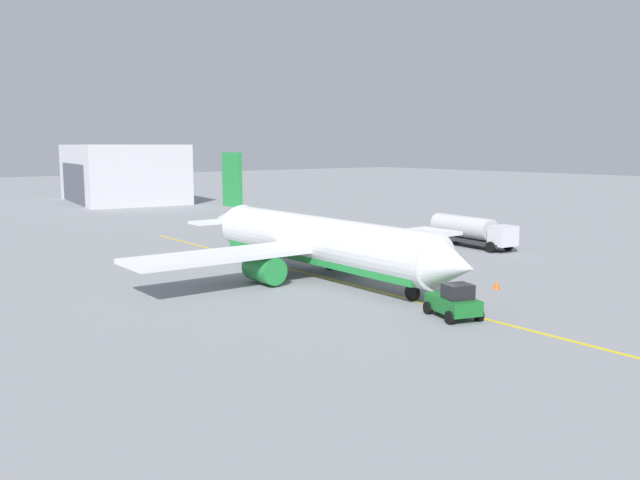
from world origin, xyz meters
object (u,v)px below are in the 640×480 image
fuel_tanker (470,230)px  pushback_tug (454,302)px  safety_cone_wingtip (496,285)px  airplane (316,242)px  safety_cone_nose (454,286)px  refueling_worker (434,249)px

fuel_tanker → pushback_tug: bearing=-53.2°
fuel_tanker → safety_cone_wingtip: bearing=-46.1°
airplane → safety_cone_nose: bearing=22.6°
airplane → safety_cone_wingtip: 14.46m
fuel_tanker → safety_cone_wingtip: fuel_tanker is taller
fuel_tanker → refueling_worker: size_ratio=6.66×
airplane → refueling_worker: size_ratio=19.16×
pushback_tug → safety_cone_nose: pushback_tug is taller
airplane → fuel_tanker: bearing=96.0°
refueling_worker → pushback_tug: bearing=-45.2°
pushback_tug → refueling_worker: 22.68m
fuel_tanker → refueling_worker: bearing=-75.2°
airplane → safety_cone_wingtip: (12.24, 7.30, -2.45)m
safety_cone_nose → safety_cone_wingtip: size_ratio=1.13×
pushback_tug → fuel_tanker: bearing=126.8°
pushback_tug → safety_cone_wingtip: pushback_tug is taller
fuel_tanker → safety_cone_nose: fuel_tanker is taller
fuel_tanker → safety_cone_nose: bearing=-54.3°
refueling_worker → safety_cone_wingtip: refueling_worker is taller
fuel_tanker → safety_cone_wingtip: 21.10m
airplane → pushback_tug: (15.74, -1.70, -1.75)m
safety_cone_wingtip → airplane: bearing=-149.2°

